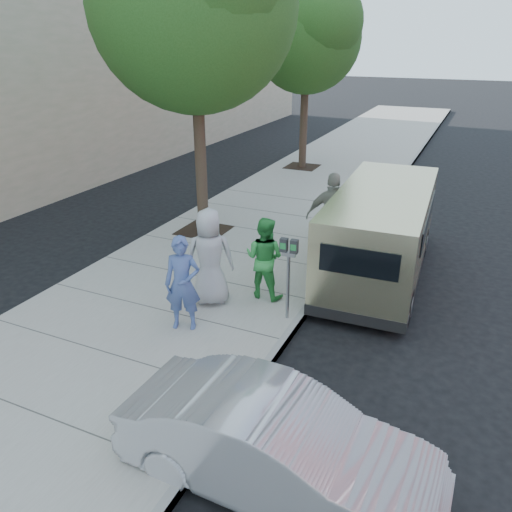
% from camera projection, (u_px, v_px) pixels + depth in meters
% --- Properties ---
extents(ground, '(120.00, 120.00, 0.00)m').
position_uv_depth(ground, '(244.00, 292.00, 10.14)').
color(ground, black).
rests_on(ground, ground).
extents(sidewalk, '(5.00, 60.00, 0.15)m').
position_uv_depth(sidewalk, '(201.00, 280.00, 10.48)').
color(sidewalk, gray).
rests_on(sidewalk, ground).
extents(curb_face, '(0.12, 60.00, 0.16)m').
position_uv_depth(curb_face, '(311.00, 303.00, 9.56)').
color(curb_face, gray).
rests_on(curb_face, ground).
extents(tree_far, '(3.92, 3.80, 6.49)m').
position_uv_depth(tree_far, '(308.00, 33.00, 17.35)').
color(tree_far, black).
rests_on(tree_far, sidewalk).
extents(parking_meter, '(0.32, 0.13, 1.51)m').
position_uv_depth(parking_meter, '(289.00, 262.00, 8.49)').
color(parking_meter, gray).
rests_on(parking_meter, sidewalk).
extents(van, '(1.96, 5.30, 1.94)m').
position_uv_depth(van, '(381.00, 231.00, 10.42)').
color(van, beige).
rests_on(van, ground).
extents(sedan, '(3.70, 1.37, 1.21)m').
position_uv_depth(sedan, '(277.00, 446.00, 5.52)').
color(sedan, '#AAABB1').
rests_on(sedan, ground).
extents(person_officer, '(0.71, 0.59, 1.66)m').
position_uv_depth(person_officer, '(183.00, 284.00, 8.33)').
color(person_officer, '#485D99').
rests_on(person_officer, sidewalk).
extents(person_green_shirt, '(0.80, 0.64, 1.60)m').
position_uv_depth(person_green_shirt, '(264.00, 258.00, 9.38)').
color(person_green_shirt, green).
rests_on(person_green_shirt, sidewalk).
extents(person_gray_shirt, '(1.07, 0.95, 1.83)m').
position_uv_depth(person_gray_shirt, '(210.00, 257.00, 9.11)').
color(person_gray_shirt, '#A9A9AC').
rests_on(person_gray_shirt, sidewalk).
extents(person_striped_polo, '(1.23, 0.72, 1.97)m').
position_uv_depth(person_striped_polo, '(333.00, 217.00, 10.92)').
color(person_striped_polo, gray).
rests_on(person_striped_polo, sidewalk).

